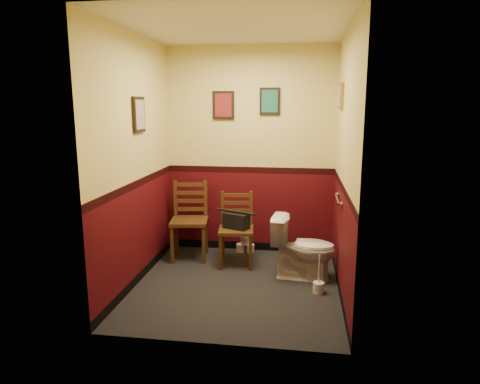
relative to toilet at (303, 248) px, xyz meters
name	(u,v)px	position (x,y,z in m)	size (l,w,h in m)	color
floor	(237,285)	(-0.72, -0.32, -0.36)	(2.20, 2.40, 0.00)	black
ceiling	(236,27)	(-0.72, -0.32, 2.34)	(2.20, 2.40, 0.00)	silver
wall_back	(250,152)	(-0.72, 0.88, 0.99)	(2.20, 2.70, 0.00)	#43090E
wall_front	(213,184)	(-0.72, -1.52, 0.99)	(2.20, 2.70, 0.00)	#43090E
wall_left	(136,162)	(-1.82, -0.32, 0.99)	(2.40, 2.70, 0.00)	#43090E
wall_right	(345,166)	(0.38, -0.32, 0.99)	(2.40, 2.70, 0.00)	#43090E
grab_bar	(338,199)	(0.35, -0.07, 0.59)	(0.05, 0.56, 0.06)	silver
framed_print_back_a	(223,105)	(-1.07, 0.86, 1.59)	(0.28, 0.04, 0.36)	black
framed_print_back_b	(270,101)	(-0.47, 0.86, 1.64)	(0.26, 0.04, 0.34)	black
framed_print_left	(139,115)	(-1.80, -0.22, 1.49)	(0.04, 0.30, 0.38)	black
framed_print_right	(341,96)	(0.36, 0.28, 1.69)	(0.04, 0.34, 0.28)	olive
toilet	(303,248)	(0.00, 0.00, 0.00)	(0.40, 0.72, 0.71)	white
toilet_brush	(318,287)	(0.16, -0.39, -0.29)	(0.12, 0.12, 0.42)	silver
chair_left	(190,220)	(-1.46, 0.50, 0.14)	(0.52, 0.52, 0.99)	#4F3117
chair_right	(236,229)	(-0.82, 0.34, 0.09)	(0.46, 0.46, 0.90)	#4F3117
handbag	(236,221)	(-0.82, 0.30, 0.21)	(0.34, 0.26, 0.22)	black
tp_stack	(245,243)	(-0.77, 0.78, -0.22)	(0.25, 0.15, 0.32)	silver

